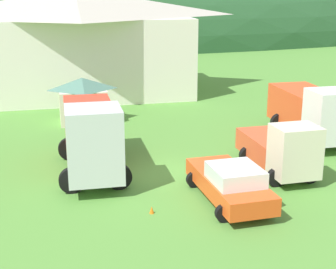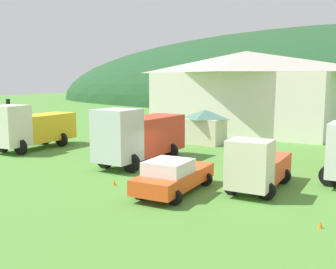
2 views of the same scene
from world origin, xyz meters
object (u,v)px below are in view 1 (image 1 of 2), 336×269
Objects in this scene: traffic_cone_mid_row at (152,213)px; service_pickup_orange at (230,183)px; heavy_rig_white at (314,111)px; light_truck_cream at (281,149)px; depot_building at (76,41)px; play_shed_cream at (83,99)px; tow_truck_silver at (91,135)px.

service_pickup_orange is at bearing 5.76° from traffic_cone_mid_row.
heavy_rig_white is 11.58× the size of traffic_cone_mid_row.
light_truck_cream is at bearing -40.74° from heavy_rig_white.
depot_building is 2.73× the size of heavy_rig_white.
service_pickup_orange is 9.06× the size of traffic_cone_mid_row.
light_truck_cream is (8.10, -11.43, -0.23)m from play_shed_cream.
traffic_cone_mid_row is at bearing 21.65° from tow_truck_silver.
tow_truck_silver is 5.51m from traffic_cone_mid_row.
heavy_rig_white reaches higher than play_shed_cream.
tow_truck_silver is 1.39× the size of light_truck_cream.
tow_truck_silver is (-0.50, -18.10, -2.31)m from depot_building.
play_shed_cream is at bearing -91.56° from depot_building.
traffic_cone_mid_row is at bearing -86.84° from service_pickup_orange.
heavy_rig_white is 1.28× the size of service_pickup_orange.
traffic_cone_mid_row is (-6.54, -2.74, -1.22)m from light_truck_cream.
heavy_rig_white is at bearing -52.78° from depot_building.
depot_building is at bearing -141.80° from heavy_rig_white.
light_truck_cream is (7.86, -20.22, -2.94)m from depot_building.
play_shed_cream is 0.60× the size of light_truck_cream.
play_shed_cream is 14.01m from light_truck_cream.
play_shed_cream reaches higher than light_truck_cream.
depot_building is 2.51× the size of tow_truck_silver.
service_pickup_orange is (-3.28, -2.41, -0.39)m from light_truck_cream.
service_pickup_orange reaches higher than traffic_cone_mid_row.
depot_building reaches higher than traffic_cone_mid_row.
tow_truck_silver is 12.65m from heavy_rig_white.
depot_building is at bearing -160.14° from light_truck_cream.
tow_truck_silver is at bearing -91.58° from depot_building.
depot_building is 23.37m from traffic_cone_mid_row.
traffic_cone_mid_row is (1.32, -22.96, -4.17)m from depot_building.
tow_truck_silver is 12.59× the size of traffic_cone_mid_row.
heavy_rig_white is 10.14m from service_pickup_orange.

